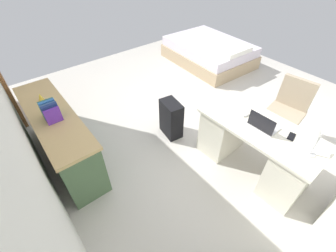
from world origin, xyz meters
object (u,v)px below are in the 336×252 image
(desk, at_px, (254,147))
(figurine_small, at_px, (41,97))
(cell_phone_near_laptop, at_px, (291,136))
(office_chair, at_px, (285,114))
(bed, at_px, (209,52))
(laptop, at_px, (263,125))
(desk_lamp, at_px, (316,134))
(suitcase_black, at_px, (171,119))
(computer_mouse, at_px, (245,115))
(credenza, at_px, (61,136))

(desk, distance_m, figurine_small, 2.79)
(cell_phone_near_laptop, bearing_deg, office_chair, -75.87)
(bed, relative_size, figurine_small, 17.80)
(laptop, height_order, desk_lamp, desk_lamp)
(desk, xyz_separation_m, desk_lamp, (-0.51, -0.02, 0.60))
(desk, distance_m, desk_lamp, 0.79)
(office_chair, relative_size, laptop, 2.97)
(office_chair, height_order, suitcase_black, office_chair)
(computer_mouse, relative_size, figurine_small, 0.91)
(cell_phone_near_laptop, height_order, desk_lamp, desk_lamp)
(desk, height_order, desk_lamp, desk_lamp)
(desk, relative_size, credenza, 0.81)
(laptop, xyz_separation_m, computer_mouse, (0.26, -0.03, -0.03))
(bed, relative_size, desk_lamp, 5.68)
(office_chair, bearing_deg, credenza, 59.13)
(laptop, relative_size, figurine_small, 2.87)
(cell_phone_near_laptop, bearing_deg, credenza, 30.13)
(credenza, xyz_separation_m, figurine_small, (0.33, 0.00, 0.44))
(bed, height_order, figurine_small, figurine_small)
(bed, height_order, computer_mouse, computer_mouse)
(desk, bearing_deg, credenza, 47.23)
(cell_phone_near_laptop, relative_size, desk_lamp, 0.39)
(credenza, height_order, bed, credenza)
(laptop, bearing_deg, desk, -63.59)
(suitcase_black, bearing_deg, office_chair, -121.84)
(credenza, relative_size, cell_phone_near_laptop, 13.24)
(laptop, height_order, computer_mouse, laptop)
(desk, relative_size, office_chair, 1.55)
(suitcase_black, height_order, figurine_small, figurine_small)
(computer_mouse, height_order, figurine_small, figurine_small)
(desk_lamp, bearing_deg, cell_phone_near_laptop, -23.36)
(office_chair, bearing_deg, desk, 96.49)
(desk, relative_size, bed, 0.74)
(computer_mouse, xyz_separation_m, figurine_small, (1.79, 1.86, 0.09))
(laptop, bearing_deg, cell_phone_near_laptop, -156.27)
(bed, distance_m, computer_mouse, 2.98)
(bed, distance_m, laptop, 3.21)
(suitcase_black, height_order, laptop, laptop)
(office_chair, distance_m, cell_phone_near_laptop, 0.90)
(desk, bearing_deg, figurine_small, 42.20)
(computer_mouse, bearing_deg, figurine_small, 44.50)
(computer_mouse, height_order, desk_lamp, desk_lamp)
(credenza, height_order, suitcase_black, credenza)
(laptop, relative_size, computer_mouse, 3.16)
(cell_phone_near_laptop, bearing_deg, bed, -45.76)
(desk, bearing_deg, bed, -36.24)
(laptop, distance_m, cell_phone_near_laptop, 0.32)
(computer_mouse, bearing_deg, laptop, 170.98)
(laptop, bearing_deg, suitcase_black, 17.79)
(computer_mouse, height_order, cell_phone_near_laptop, computer_mouse)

